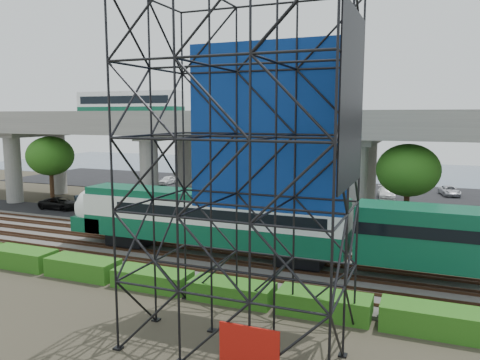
% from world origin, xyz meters
% --- Properties ---
extents(ground, '(140.00, 140.00, 0.00)m').
position_xyz_m(ground, '(0.00, 0.00, 0.00)').
color(ground, '#474233').
rests_on(ground, ground).
extents(ballast_bed, '(90.00, 12.00, 0.20)m').
position_xyz_m(ballast_bed, '(0.00, 2.00, 0.10)').
color(ballast_bed, slate).
rests_on(ballast_bed, ground).
extents(service_road, '(90.00, 5.00, 0.08)m').
position_xyz_m(service_road, '(0.00, 10.50, 0.04)').
color(service_road, black).
rests_on(service_road, ground).
extents(parking_lot, '(90.00, 18.00, 0.08)m').
position_xyz_m(parking_lot, '(0.00, 34.00, 0.04)').
color(parking_lot, black).
rests_on(parking_lot, ground).
extents(harbor_water, '(140.00, 40.00, 0.03)m').
position_xyz_m(harbor_water, '(0.00, 56.00, 0.01)').
color(harbor_water, '#43546E').
rests_on(harbor_water, ground).
extents(rail_tracks, '(90.00, 9.52, 0.16)m').
position_xyz_m(rail_tracks, '(0.00, 2.00, 0.28)').
color(rail_tracks, '#472D1E').
rests_on(rail_tracks, ballast_bed).
extents(commuter_train, '(29.30, 3.06, 4.30)m').
position_xyz_m(commuter_train, '(3.73, 2.00, 2.88)').
color(commuter_train, black).
rests_on(commuter_train, rail_tracks).
extents(overpass, '(80.00, 12.00, 12.40)m').
position_xyz_m(overpass, '(-1.06, 16.00, 8.21)').
color(overpass, '#9E9B93').
rests_on(overpass, ground).
extents(scaffold_tower, '(9.36, 6.36, 15.00)m').
position_xyz_m(scaffold_tower, '(8.09, -7.98, 7.47)').
color(scaffold_tower, black).
rests_on(scaffold_tower, ground).
extents(hedge_strip, '(34.60, 1.80, 1.20)m').
position_xyz_m(hedge_strip, '(1.01, -4.30, 0.56)').
color(hedge_strip, '#276116').
rests_on(hedge_strip, ground).
extents(trees, '(40.94, 16.94, 7.69)m').
position_xyz_m(trees, '(-4.67, 16.17, 5.57)').
color(trees, '#382314').
rests_on(trees, ground).
extents(suv, '(4.57, 2.24, 1.25)m').
position_xyz_m(suv, '(-20.28, 11.24, 0.71)').
color(suv, black).
rests_on(suv, service_road).
extents(parked_cars, '(39.22, 9.74, 1.30)m').
position_xyz_m(parked_cars, '(0.59, 33.73, 0.69)').
color(parked_cars, white).
rests_on(parked_cars, parking_lot).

